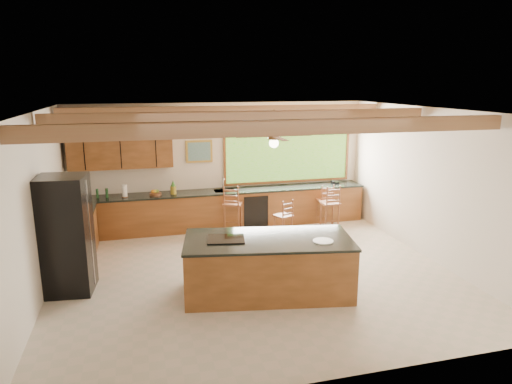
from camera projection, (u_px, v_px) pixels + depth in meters
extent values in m
plane|color=beige|center=(255.00, 273.00, 8.50)|extent=(7.20, 7.20, 0.00)
cube|color=beige|center=(222.00, 164.00, 11.20)|extent=(7.20, 0.04, 3.00)
cube|color=beige|center=(327.00, 264.00, 5.09)|extent=(7.20, 0.04, 3.00)
cube|color=beige|center=(36.00, 209.00, 7.26)|extent=(0.04, 6.50, 3.00)
cube|color=beige|center=(430.00, 184.00, 9.03)|extent=(0.04, 6.50, 3.00)
cube|color=tan|center=(255.00, 111.00, 7.79)|extent=(7.20, 6.50, 0.04)
cube|color=olive|center=(283.00, 128.00, 6.32)|extent=(7.10, 0.15, 0.22)
cube|color=olive|center=(248.00, 117.00, 8.29)|extent=(7.10, 0.15, 0.22)
cube|color=olive|center=(228.00, 111.00, 9.99)|extent=(7.10, 0.15, 0.22)
cube|color=brown|center=(121.00, 153.00, 10.35)|extent=(2.30, 0.35, 0.70)
cube|color=white|center=(119.00, 127.00, 10.14)|extent=(2.60, 0.50, 0.48)
cylinder|color=#FFEABF|center=(87.00, 138.00, 10.03)|extent=(0.10, 0.10, 0.01)
cylinder|color=#FFEABF|center=(152.00, 136.00, 10.37)|extent=(0.10, 0.10, 0.01)
cube|color=#81B23F|center=(288.00, 155.00, 11.55)|extent=(3.20, 0.04, 1.30)
cube|color=#AD8835|center=(199.00, 151.00, 10.95)|extent=(0.64, 0.03, 0.54)
cube|color=#447B60|center=(199.00, 152.00, 10.94)|extent=(0.54, 0.01, 0.44)
cube|color=brown|center=(225.00, 210.00, 11.13)|extent=(7.00, 0.65, 0.88)
cube|color=black|center=(225.00, 191.00, 11.02)|extent=(7.04, 0.69, 0.04)
cube|color=brown|center=(75.00, 242.00, 8.86)|extent=(0.65, 2.35, 0.88)
cube|color=black|center=(73.00, 220.00, 8.75)|extent=(0.69, 2.39, 0.04)
cube|color=black|center=(256.00, 212.00, 11.00)|extent=(0.60, 0.02, 0.78)
cube|color=silver|center=(225.00, 191.00, 11.02)|extent=(0.50, 0.38, 0.03)
cylinder|color=silver|center=(223.00, 183.00, 11.17)|extent=(0.03, 0.03, 0.30)
cylinder|color=silver|center=(224.00, 178.00, 11.04)|extent=(0.03, 0.20, 0.03)
cylinder|color=white|center=(125.00, 191.00, 10.36)|extent=(0.12, 0.12, 0.29)
cylinder|color=#1C4620|center=(97.00, 193.00, 10.29)|extent=(0.06, 0.06, 0.21)
cylinder|color=#1C4620|center=(107.00, 193.00, 10.31)|extent=(0.06, 0.06, 0.22)
cube|color=black|center=(335.00, 182.00, 11.74)|extent=(0.19, 0.16, 0.08)
cube|color=brown|center=(268.00, 267.00, 7.64)|extent=(2.89, 1.71, 0.92)
cube|color=black|center=(268.00, 240.00, 7.53)|extent=(2.94, 1.75, 0.04)
cube|color=black|center=(226.00, 239.00, 7.46)|extent=(0.68, 0.58, 0.02)
cylinder|color=white|center=(323.00, 241.00, 7.38)|extent=(0.33, 0.33, 0.02)
cube|color=black|center=(66.00, 235.00, 7.58)|extent=(0.85, 0.83, 2.00)
cube|color=silver|center=(90.00, 233.00, 7.67)|extent=(0.03, 0.06, 1.84)
cube|color=brown|center=(233.00, 204.00, 10.66)|extent=(0.55, 0.55, 0.04)
cylinder|color=brown|center=(227.00, 221.00, 10.55)|extent=(0.04, 0.04, 0.68)
cylinder|color=brown|center=(241.00, 220.00, 10.63)|extent=(0.04, 0.04, 0.68)
cylinder|color=brown|center=(225.00, 217.00, 10.86)|extent=(0.04, 0.04, 0.68)
cylinder|color=brown|center=(238.00, 216.00, 10.94)|extent=(0.04, 0.04, 0.68)
cube|color=brown|center=(283.00, 216.00, 10.13)|extent=(0.45, 0.45, 0.04)
cylinder|color=brown|center=(279.00, 231.00, 10.03)|extent=(0.03, 0.03, 0.57)
cylinder|color=brown|center=(291.00, 230.00, 10.10)|extent=(0.03, 0.03, 0.57)
cylinder|color=brown|center=(275.00, 227.00, 10.29)|extent=(0.03, 0.03, 0.57)
cylinder|color=brown|center=(287.00, 226.00, 10.36)|extent=(0.03, 0.03, 0.57)
cube|color=brown|center=(325.00, 200.00, 11.24)|extent=(0.38, 0.38, 0.04)
cylinder|color=brown|center=(321.00, 215.00, 11.14)|extent=(0.04, 0.04, 0.62)
cylinder|color=brown|center=(332.00, 214.00, 11.22)|extent=(0.04, 0.04, 0.62)
cylinder|color=brown|center=(316.00, 212.00, 11.42)|extent=(0.04, 0.04, 0.62)
cylinder|color=brown|center=(327.00, 211.00, 11.50)|extent=(0.04, 0.04, 0.62)
cube|color=brown|center=(330.00, 203.00, 10.79)|extent=(0.41, 0.41, 0.04)
cylinder|color=brown|center=(326.00, 220.00, 10.68)|extent=(0.04, 0.04, 0.66)
cylinder|color=brown|center=(338.00, 219.00, 10.76)|extent=(0.04, 0.04, 0.66)
cylinder|color=brown|center=(320.00, 216.00, 10.98)|extent=(0.04, 0.04, 0.66)
cylinder|color=brown|center=(333.00, 215.00, 11.06)|extent=(0.04, 0.04, 0.66)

